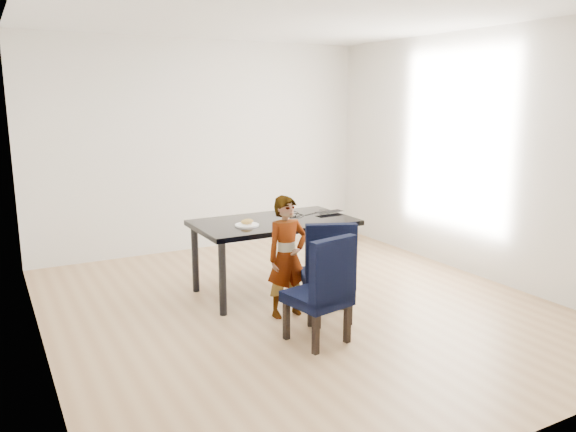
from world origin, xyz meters
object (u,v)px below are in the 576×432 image
chair_left (317,288)px  laptop (327,212)px  child (287,257)px  chair_right (327,269)px  plate (247,225)px  dining_table (274,256)px

chair_left → laptop: bearing=44.3°
child → laptop: 1.15m
chair_right → child: bearing=164.5°
plate → chair_right: bearing=-61.2°
dining_table → chair_left: chair_left is taller
dining_table → laptop: (0.68, 0.06, 0.39)m
chair_left → child: (0.06, 0.61, 0.10)m
chair_right → child: size_ratio=0.82×
dining_table → plate: (-0.34, -0.10, 0.38)m
dining_table → chair_left: (-0.26, -1.26, 0.08)m
dining_table → chair_right: size_ratio=1.74×
dining_table → plate: 0.52m
laptop → chair_left: bearing=52.1°
chair_right → plate: (-0.43, 0.78, 0.30)m
plate → dining_table: bearing=15.8°
plate → chair_left: bearing=-85.8°
plate → laptop: laptop is taller
child → laptop: bearing=36.2°
chair_right → plate: 0.94m
child → laptop: size_ratio=3.66×
child → laptop: child is taller
chair_right → laptop: size_ratio=3.01×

